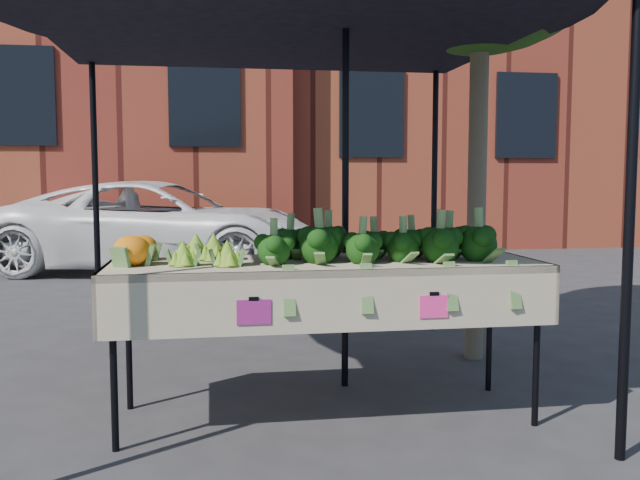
{
  "coord_description": "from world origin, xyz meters",
  "views": [
    {
      "loc": [
        -0.36,
        -3.85,
        1.36
      ],
      "look_at": [
        0.25,
        0.1,
        1.0
      ],
      "focal_mm": 38.36,
      "sensor_mm": 36.0,
      "label": 1
    }
  ],
  "objects_px": {
    "canopy": "(290,177)",
    "vehicle": "(159,107)",
    "street_tree": "(479,92)",
    "table": "(325,340)"
  },
  "relations": [
    {
      "from": "table",
      "to": "street_tree",
      "type": "relative_size",
      "value": 0.6
    },
    {
      "from": "vehicle",
      "to": "street_tree",
      "type": "relative_size",
      "value": 1.2
    },
    {
      "from": "table",
      "to": "street_tree",
      "type": "bearing_deg",
      "value": 39.91
    },
    {
      "from": "canopy",
      "to": "table",
      "type": "bearing_deg",
      "value": -78.76
    },
    {
      "from": "table",
      "to": "canopy",
      "type": "relative_size",
      "value": 0.76
    },
    {
      "from": "canopy",
      "to": "street_tree",
      "type": "relative_size",
      "value": 0.79
    },
    {
      "from": "table",
      "to": "vehicle",
      "type": "relative_size",
      "value": 0.5
    },
    {
      "from": "canopy",
      "to": "vehicle",
      "type": "relative_size",
      "value": 0.66
    },
    {
      "from": "street_tree",
      "to": "vehicle",
      "type": "bearing_deg",
      "value": 116.8
    },
    {
      "from": "table",
      "to": "vehicle",
      "type": "height_order",
      "value": "vehicle"
    }
  ]
}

